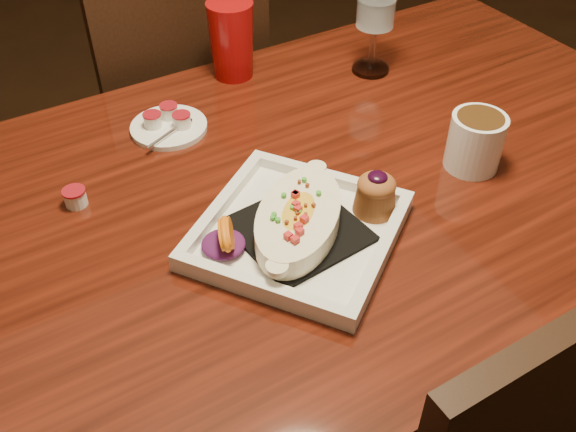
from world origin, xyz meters
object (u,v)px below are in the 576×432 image
table (311,222)px  plate (305,222)px  saucer (168,125)px  goblet (376,9)px  red_tumbler (232,40)px  chair_far (178,122)px  coffee_mug (477,139)px

table → plate: plate is taller
plate → saucer: (-0.07, 0.37, -0.02)m
goblet → red_tumbler: goblet is taller
red_tumbler → goblet: bearing=-27.4°
chair_far → saucer: 0.47m
plate → goblet: bearing=7.5°
chair_far → saucer: (-0.15, -0.37, 0.25)m
chair_far → coffee_mug: chair_far is taller
plate → red_tumbler: 0.51m
plate → goblet: 0.54m
chair_far → plate: (-0.08, -0.74, 0.27)m
goblet → plate: bearing=-137.3°
goblet → saucer: goblet is taller
table → plate: size_ratio=3.85×
coffee_mug → saucer: (-0.41, 0.37, -0.04)m
table → chair_far: (-0.00, 0.63, -0.15)m
saucer → red_tumbler: red_tumbler is taller
plate → goblet: (0.39, 0.36, 0.11)m
goblet → red_tumbler: 0.29m
goblet → chair_far: bearing=128.6°
plate → saucer: bearing=64.8°
goblet → coffee_mug: bearing=-97.2°
chair_far → plate: bearing=83.6°
red_tumbler → coffee_mug: bearing=-66.5°
coffee_mug → plate: bearing=157.1°
chair_far → saucer: chair_far is taller
chair_far → red_tumbler: 0.41m
goblet → saucer: bearing=178.3°
chair_far → coffee_mug: size_ratio=7.35×
chair_far → coffee_mug: bearing=109.5°
table → plate: bearing=-127.1°
table → goblet: 0.46m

